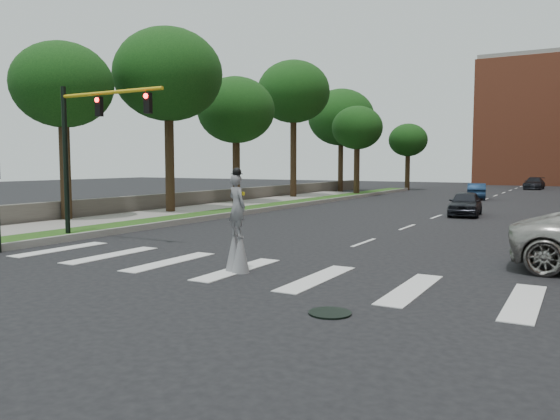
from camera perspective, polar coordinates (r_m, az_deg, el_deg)
The scene contains 18 objects.
ground_plane at distance 14.64m, azimuth -2.38°, elevation -7.40°, with size 160.00×160.00×0.00m, color black.
grass_median at distance 37.49m, azimuth -1.33°, elevation 0.32°, with size 2.00×60.00×0.25m, color #1F4513.
median_curb at distance 36.97m, azimuth 0.07°, elevation 0.28°, with size 0.20×60.00×0.28m, color gray.
sidewalk_left at distance 31.39m, azimuth -15.47°, elevation -0.81°, with size 4.00×60.00×0.18m, color gray.
stone_wall at distance 42.13m, azimuth -6.40°, elevation 1.37°, with size 0.50×56.00×1.10m, color #544F48.
manhole at distance 11.55m, azimuth 5.24°, elevation -10.67°, with size 0.90×0.90×0.04m, color black.
traffic_signal at distance 23.03m, azimuth -19.63°, elevation 7.19°, with size 5.30×0.23×6.20m.
stilt_performer at distance 15.67m, azimuth -4.50°, elevation -2.14°, with size 0.81×0.66×3.00m.
car_near at distance 34.28m, azimuth 18.80°, elevation 0.65°, with size 1.74×4.31×1.47m, color black.
car_mid at distance 50.48m, azimuth 19.84°, elevation 1.86°, with size 1.48×4.23×1.40m, color #152B49.
car_far at distance 72.61m, azimuth 25.02°, elevation 2.55°, with size 2.04×5.01×1.45m, color black.
tree_1 at distance 31.26m, azimuth -21.78°, elevation 11.95°, with size 5.21×5.21×9.42m.
tree_2 at distance 34.51m, azimuth -11.61°, elevation 13.63°, with size 6.56×6.56×11.25m.
tree_3 at distance 41.25m, azimuth -4.63°, elevation 10.31°, with size 5.77×5.77×9.52m.
tree_4 at distance 48.87m, azimuth 1.42°, elevation 12.19°, with size 6.40×6.40×12.10m.
tree_5 at distance 61.23m, azimuth 6.39°, elevation 9.58°, with size 7.29×7.29×11.28m.
tree_6 at distance 53.15m, azimuth 8.07°, elevation 8.44°, with size 4.87×4.87×8.58m.
tree_7 at distance 65.82m, azimuth 13.23°, elevation 7.08°, with size 4.49×4.49×7.75m.
Camera 1 is at (7.51, -12.18, 3.12)m, focal length 35.00 mm.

